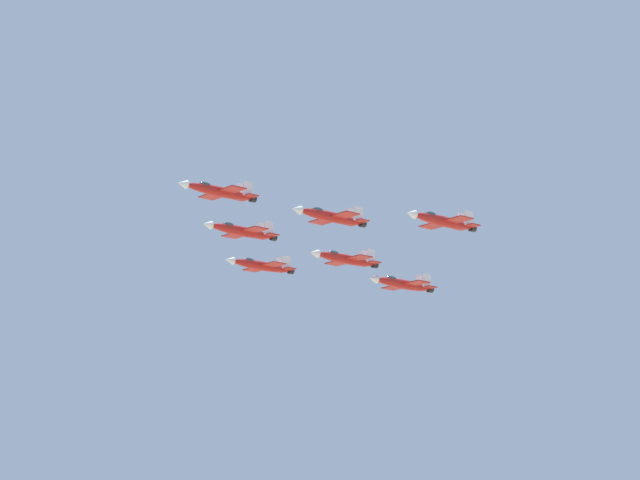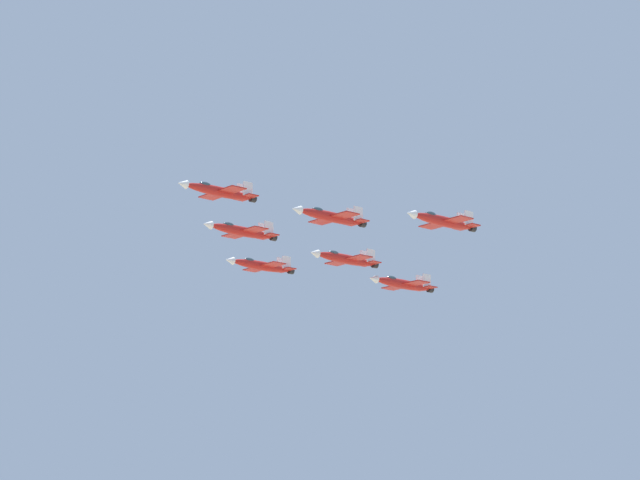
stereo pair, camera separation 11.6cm
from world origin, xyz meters
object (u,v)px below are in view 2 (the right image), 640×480
at_px(jet_left_wingman, 331,216).
at_px(jet_right_outer, 261,265).
at_px(jet_slot_rear, 346,259).
at_px(jet_lead, 219,191).
at_px(jet_right_wingman, 242,231).
at_px(jet_trailing, 403,284).
at_px(jet_left_outer, 443,221).

bearing_deg(jet_left_wingman, jet_right_outer, -111.33).
bearing_deg(jet_slot_rear, jet_right_outer, -90.04).
height_order(jet_lead, jet_right_outer, jet_lead).
bearing_deg(jet_right_wingman, jet_trailing, 157.14).
height_order(jet_lead, jet_left_outer, jet_lead).
relative_size(jet_right_wingman, jet_slot_rear, 1.03).
relative_size(jet_lead, jet_left_outer, 0.99).
xyz_separation_m(jet_lead, jet_trailing, (25.86, -34.48, -10.10)).
height_order(jet_right_wingman, jet_right_outer, jet_right_wingman).
bearing_deg(jet_right_wingman, jet_lead, 40.53).
distance_m(jet_right_outer, jet_trailing, 28.86).
relative_size(jet_left_wingman, jet_slot_rear, 1.01).
bearing_deg(jet_lead, jet_slot_rear, -179.27).
height_order(jet_right_outer, jet_slot_rear, jet_right_outer).
relative_size(jet_right_wingman, jet_right_outer, 1.00).
distance_m(jet_lead, jet_slot_rear, 29.68).
xyz_separation_m(jet_lead, jet_right_outer, (36.78, -8.33, -4.60)).
xyz_separation_m(jet_lead, jet_slot_rear, (17.24, -22.98, -7.43)).
bearing_deg(jet_trailing, jet_slot_rear, -0.48).
height_order(jet_left_outer, jet_right_outer, jet_right_outer).
relative_size(jet_left_wingman, jet_trailing, 0.99).
xyz_separation_m(jet_left_wingman, jet_left_outer, (-1.15, -18.82, -0.71)).
distance_m(jet_left_wingman, jet_right_wingman, 24.51).
height_order(jet_lead, jet_slot_rear, jet_lead).
bearing_deg(jet_left_wingman, jet_right_wingman, -89.92).
distance_m(jet_slot_rear, jet_trailing, 14.61).
xyz_separation_m(jet_right_wingman, jet_right_outer, (18.39, -4.16, -2.31)).
relative_size(jet_lead, jet_right_outer, 0.98).
bearing_deg(jet_left_outer, jet_left_wingman, -40.80).
bearing_deg(jet_slot_rear, jet_right_wingman, -40.41).
bearing_deg(jet_right_outer, jet_lead, 41.48).
distance_m(jet_right_wingman, jet_trailing, 32.18).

